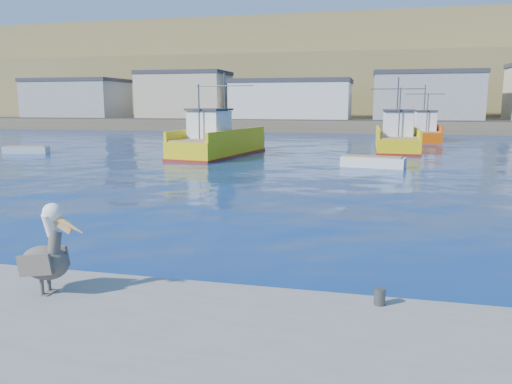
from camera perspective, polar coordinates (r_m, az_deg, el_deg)
ground at (r=12.97m, az=0.20°, el=-7.92°), size 260.00×260.00×0.00m
dock_bollards at (r=9.50m, az=-0.93°, el=-10.62°), size 36.20×0.20×0.30m
far_shore at (r=121.35m, az=12.24°, el=12.22°), size 200.00×81.00×24.00m
trawler_yellow_a at (r=38.95m, az=-4.42°, el=5.65°), size 5.21×11.14×6.44m
trawler_yellow_b at (r=44.63m, az=15.75°, el=5.80°), size 4.65×9.83×6.32m
boat_orange at (r=57.70m, az=18.63°, el=6.59°), size 4.15×7.95×6.03m
skiff_left at (r=44.87m, az=-24.75°, el=4.35°), size 3.61×2.11×0.74m
skiff_mid at (r=32.69m, az=13.23°, el=3.27°), size 4.13×2.08×0.86m
pelican at (r=10.07m, az=-22.78°, el=-6.68°), size 1.40×0.58×1.74m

